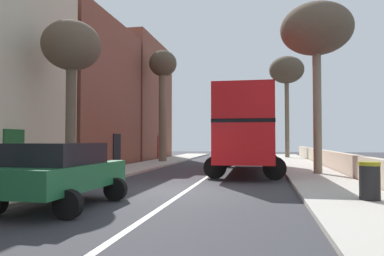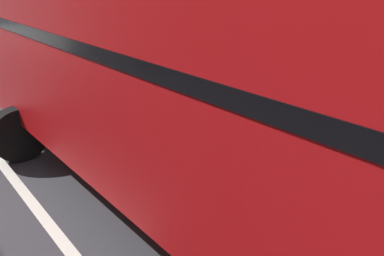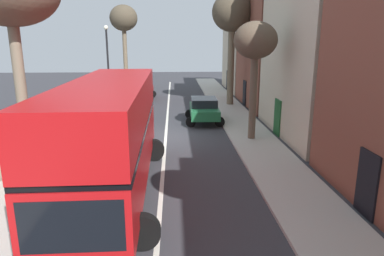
{
  "view_description": "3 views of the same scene",
  "coord_description": "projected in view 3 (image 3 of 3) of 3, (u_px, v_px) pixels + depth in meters",
  "views": [
    {
      "loc": [
        2.5,
        -11.79,
        1.7
      ],
      "look_at": [
        -0.25,
        2.37,
        2.19
      ],
      "focal_mm": 33.78,
      "sensor_mm": 36.0,
      "label": 1
    },
    {
      "loc": [
        -1.27,
        4.14,
        3.27
      ],
      "look_at": [
        -0.01,
        5.67,
        2.45
      ],
      "focal_mm": 35.83,
      "sensor_mm": 36.0,
      "label": 2
    },
    {
      "loc": [
        -0.52,
        19.31,
        5.39
      ],
      "look_at": [
        -1.41,
        2.09,
        1.02
      ],
      "focal_mm": 32.44,
      "sensor_mm": 36.0,
      "label": 3
    }
  ],
  "objects": [
    {
      "name": "street_tree_right_3",
      "position": [
        124.0,
        20.0,
        36.25
      ],
      "size": [
        2.89,
        2.89,
        8.87
      ],
      "color": "brown",
      "rests_on": "sidewalk_right"
    },
    {
      "name": "terraced_houses_left",
      "position": [
        322.0,
        50.0,
        18.68
      ],
      "size": [
        4.07,
        47.62,
        10.81
      ],
      "color": "beige",
      "rests_on": "ground"
    },
    {
      "name": "parked_car_red_right_0",
      "position": [
        142.0,
        90.0,
        32.21
      ],
      "size": [
        2.58,
        4.5,
        1.59
      ],
      "color": "#AD1919",
      "rests_on": "ground"
    },
    {
      "name": "litter_bin_right",
      "position": [
        79.0,
        121.0,
        20.99
      ],
      "size": [
        0.55,
        0.55,
        1.01
      ],
      "color": "black",
      "rests_on": "sidewalk_right"
    },
    {
      "name": "parked_car_green_left_1",
      "position": [
        204.0,
        109.0,
        23.25
      ],
      "size": [
        2.55,
        3.98,
        1.63
      ],
      "color": "#1E6038",
      "rests_on": "ground"
    },
    {
      "name": "street_tree_left_4",
      "position": [
        232.0,
        15.0,
        27.73
      ],
      "size": [
        3.24,
        3.24,
        9.0
      ],
      "color": "brown",
      "rests_on": "sidewalk_left"
    },
    {
      "name": "lamppost_right",
      "position": [
        108.0,
        62.0,
        25.37
      ],
      "size": [
        0.32,
        0.32,
        6.31
      ],
      "color": "black",
      "rests_on": "sidewalk_right"
    },
    {
      "name": "ground_plane",
      "position": [
        166.0,
        136.0,
        19.99
      ],
      "size": [
        84.0,
        84.0,
        0.0
      ],
      "primitive_type": "plane",
      "color": "#333338"
    },
    {
      "name": "road_centre_line",
      "position": [
        166.0,
        136.0,
        19.99
      ],
      "size": [
        0.16,
        54.0,
        0.01
      ],
      "primitive_type": "cube",
      "color": "silver",
      "rests_on": "ground"
    },
    {
      "name": "double_decker_bus",
      "position": [
        110.0,
        131.0,
        11.96
      ],
      "size": [
        3.65,
        10.35,
        4.06
      ],
      "color": "#B81014",
      "rests_on": "ground"
    },
    {
      "name": "boundary_wall_right",
      "position": [
        51.0,
        129.0,
        19.54
      ],
      "size": [
        0.36,
        54.0,
        1.06
      ],
      "primitive_type": "cube",
      "color": "beige",
      "rests_on": "ground"
    },
    {
      "name": "street_tree_left_0",
      "position": [
        255.0,
        44.0,
        17.99
      ],
      "size": [
        2.27,
        2.27,
        6.24
      ],
      "color": "brown",
      "rests_on": "sidewalk_left"
    },
    {
      "name": "sidewalk_left",
      "position": [
        250.0,
        134.0,
        20.22
      ],
      "size": [
        2.6,
        60.0,
        0.12
      ],
      "primitive_type": "cube",
      "color": "#B2ADA3",
      "rests_on": "ground"
    },
    {
      "name": "sidewalk_right",
      "position": [
        80.0,
        137.0,
        19.73
      ],
      "size": [
        2.6,
        60.0,
        0.12
      ],
      "primitive_type": "cube",
      "color": "#B2ADA3",
      "rests_on": "ground"
    }
  ]
}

